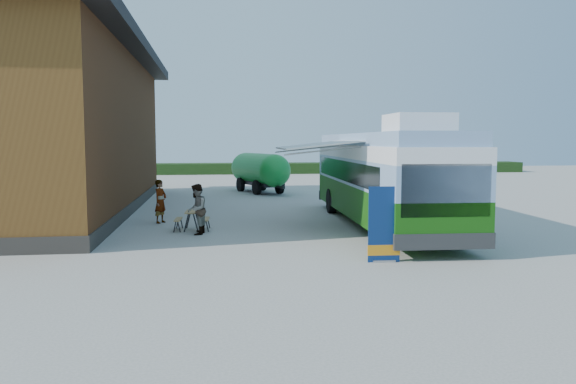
{
  "coord_description": "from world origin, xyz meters",
  "views": [
    {
      "loc": [
        -2.99,
        -16.23,
        3.18
      ],
      "look_at": [
        -0.41,
        2.93,
        1.4
      ],
      "focal_mm": 35.0,
      "sensor_mm": 36.0,
      "label": 1
    }
  ],
  "objects": [
    {
      "name": "ground",
      "position": [
        0.0,
        0.0,
        0.0
      ],
      "size": [
        100.0,
        100.0,
        0.0
      ],
      "primitive_type": "plane",
      "color": "#BCB7AD",
      "rests_on": "ground"
    },
    {
      "name": "barn",
      "position": [
        -10.5,
        10.0,
        3.59
      ],
      "size": [
        9.6,
        21.2,
        7.5
      ],
      "color": "brown",
      "rests_on": "ground"
    },
    {
      "name": "hedge",
      "position": [
        8.0,
        38.0,
        0.5
      ],
      "size": [
        40.0,
        3.0,
        1.0
      ],
      "primitive_type": "cube",
      "color": "#264419",
      "rests_on": "ground"
    },
    {
      "name": "bus",
      "position": [
        3.26,
        3.93,
        1.9
      ],
      "size": [
        3.21,
        13.01,
        3.97
      ],
      "rotation": [
        0.0,
        0.0,
        -0.04
      ],
      "color": "#1D6310",
      "rests_on": "ground"
    },
    {
      "name": "awning",
      "position": [
        1.03,
        3.65,
        2.88
      ],
      "size": [
        3.09,
        4.8,
        0.55
      ],
      "rotation": [
        0.0,
        0.0,
        -0.04
      ],
      "color": "white",
      "rests_on": "ground"
    },
    {
      "name": "banner",
      "position": [
        1.43,
        -2.23,
        0.82
      ],
      "size": [
        0.87,
        0.2,
        1.99
      ],
      "rotation": [
        0.0,
        0.0,
        -0.04
      ],
      "color": "navy",
      "rests_on": "ground"
    },
    {
      "name": "picnic_table",
      "position": [
        -3.73,
        3.77,
        0.51
      ],
      "size": [
        1.24,
        1.12,
        0.68
      ],
      "rotation": [
        0.0,
        0.0,
        -0.05
      ],
      "color": "tan",
      "rests_on": "ground"
    },
    {
      "name": "person_a",
      "position": [
        -5.0,
        5.72,
        0.84
      ],
      "size": [
        0.66,
        0.73,
        1.68
      ],
      "primitive_type": "imported",
      "rotation": [
        0.0,
        0.0,
        1.02
      ],
      "color": "#999999",
      "rests_on": "ground"
    },
    {
      "name": "person_b",
      "position": [
        -3.54,
        2.82,
        0.86
      ],
      "size": [
        0.77,
        0.93,
        1.72
      ],
      "primitive_type": "imported",
      "rotation": [
        0.0,
        0.0,
        -1.73
      ],
      "color": "#999999",
      "rests_on": "ground"
    },
    {
      "name": "slurry_tanker",
      "position": [
        -0.13,
        17.99,
        1.38
      ],
      "size": [
        3.3,
        6.22,
        2.4
      ],
      "rotation": [
        0.0,
        0.0,
        0.33
      ],
      "color": "green",
      "rests_on": "ground"
    }
  ]
}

